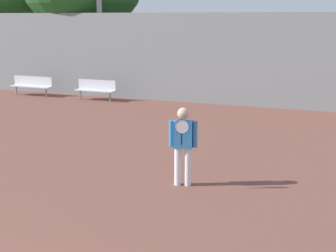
# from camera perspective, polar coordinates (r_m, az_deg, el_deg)

# --- Properties ---
(tennis_player) EXTENTS (0.56, 0.46, 1.62)m
(tennis_player) POSITION_cam_1_polar(r_m,az_deg,el_deg) (9.40, 1.84, -1.89)
(tennis_player) COLOR silver
(tennis_player) RESTS_ON ground_plane
(bench_courtside_near) EXTENTS (1.97, 0.40, 0.83)m
(bench_courtside_near) POSITION_cam_1_polar(r_m,az_deg,el_deg) (21.32, -16.26, 4.94)
(bench_courtside_near) COLOR silver
(bench_courtside_near) RESTS_ON ground_plane
(bench_courtside_far) EXTENTS (1.74, 0.40, 0.83)m
(bench_courtside_far) POSITION_cam_1_polar(r_m,az_deg,el_deg) (19.55, -8.78, 4.60)
(bench_courtside_far) COLOR silver
(bench_courtside_far) RESTS_ON ground_plane
(back_fence) EXTENTS (28.83, 0.06, 3.53)m
(back_fence) POSITION_cam_1_polar(r_m,az_deg,el_deg) (18.33, 6.76, 8.07)
(back_fence) COLOR gray
(back_fence) RESTS_ON ground_plane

